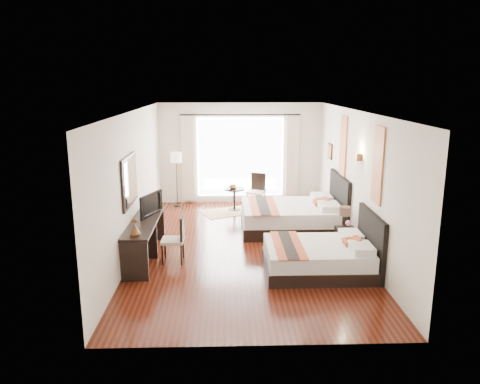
{
  "coord_description": "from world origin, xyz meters",
  "views": [
    {
      "loc": [
        -0.41,
        -9.22,
        3.37
      ],
      "look_at": [
        -0.11,
        0.3,
        1.11
      ],
      "focal_mm": 35.0,
      "sensor_mm": 36.0,
      "label": 1
    }
  ],
  "objects_px": {
    "vase": "(348,226)",
    "floor_lamp": "(176,161)",
    "bed_near": "(322,256)",
    "nightstand": "(346,239)",
    "bed_far": "(294,216)",
    "television": "(148,204)",
    "desk_chair": "(174,248)",
    "console_desk": "(145,240)",
    "table_lamp": "(345,212)",
    "window_chair": "(256,197)",
    "fruit_bowl": "(233,188)",
    "side_table": "(234,199)"
  },
  "relations": [
    {
      "from": "bed_far",
      "to": "floor_lamp",
      "type": "xyz_separation_m",
      "value": [
        -2.92,
        2.22,
        0.93
      ]
    },
    {
      "from": "table_lamp",
      "to": "floor_lamp",
      "type": "height_order",
      "value": "floor_lamp"
    },
    {
      "from": "nightstand",
      "to": "television",
      "type": "height_order",
      "value": "television"
    },
    {
      "from": "console_desk",
      "to": "television",
      "type": "bearing_deg",
      "value": 87.26
    },
    {
      "from": "floor_lamp",
      "to": "vase",
      "type": "bearing_deg",
      "value": -45.1
    },
    {
      "from": "bed_far",
      "to": "bed_near",
      "type": "bearing_deg",
      "value": -86.24
    },
    {
      "from": "table_lamp",
      "to": "window_chair",
      "type": "xyz_separation_m",
      "value": [
        -1.6,
        3.24,
        -0.48
      ]
    },
    {
      "from": "bed_near",
      "to": "floor_lamp",
      "type": "height_order",
      "value": "floor_lamp"
    },
    {
      "from": "nightstand",
      "to": "side_table",
      "type": "distance_m",
      "value": 3.84
    },
    {
      "from": "console_desk",
      "to": "desk_chair",
      "type": "height_order",
      "value": "desk_chair"
    },
    {
      "from": "side_table",
      "to": "fruit_bowl",
      "type": "distance_m",
      "value": 0.33
    },
    {
      "from": "floor_lamp",
      "to": "bed_far",
      "type": "bearing_deg",
      "value": -37.21
    },
    {
      "from": "vase",
      "to": "desk_chair",
      "type": "distance_m",
      "value": 3.45
    },
    {
      "from": "vase",
      "to": "floor_lamp",
      "type": "relative_size",
      "value": 0.08
    },
    {
      "from": "table_lamp",
      "to": "console_desk",
      "type": "relative_size",
      "value": 0.17
    },
    {
      "from": "table_lamp",
      "to": "television",
      "type": "relative_size",
      "value": 0.48
    },
    {
      "from": "television",
      "to": "side_table",
      "type": "relative_size",
      "value": 1.34
    },
    {
      "from": "television",
      "to": "fruit_bowl",
      "type": "bearing_deg",
      "value": -8.0
    },
    {
      "from": "bed_far",
      "to": "window_chair",
      "type": "height_order",
      "value": "bed_far"
    },
    {
      "from": "console_desk",
      "to": "window_chair",
      "type": "height_order",
      "value": "window_chair"
    },
    {
      "from": "table_lamp",
      "to": "side_table",
      "type": "height_order",
      "value": "table_lamp"
    },
    {
      "from": "bed_near",
      "to": "nightstand",
      "type": "relative_size",
      "value": 4.14
    },
    {
      "from": "vase",
      "to": "window_chair",
      "type": "xyz_separation_m",
      "value": [
        -1.59,
        3.56,
        -0.28
      ]
    },
    {
      "from": "vase",
      "to": "television",
      "type": "xyz_separation_m",
      "value": [
        -3.98,
        0.28,
        0.42
      ]
    },
    {
      "from": "fruit_bowl",
      "to": "desk_chair",
      "type": "bearing_deg",
      "value": -108.13
    },
    {
      "from": "bed_far",
      "to": "fruit_bowl",
      "type": "height_order",
      "value": "bed_far"
    },
    {
      "from": "floor_lamp",
      "to": "television",
      "type": "bearing_deg",
      "value": -93.56
    },
    {
      "from": "nightstand",
      "to": "window_chair",
      "type": "relative_size",
      "value": 0.5
    },
    {
      "from": "table_lamp",
      "to": "desk_chair",
      "type": "height_order",
      "value": "desk_chair"
    },
    {
      "from": "bed_far",
      "to": "window_chair",
      "type": "distance_m",
      "value": 2.14
    },
    {
      "from": "nightstand",
      "to": "vase",
      "type": "distance_m",
      "value": 0.39
    },
    {
      "from": "table_lamp",
      "to": "desk_chair",
      "type": "xyz_separation_m",
      "value": [
        -3.43,
        -0.64,
        -0.48
      ]
    },
    {
      "from": "nightstand",
      "to": "fruit_bowl",
      "type": "relative_size",
      "value": 2.06
    },
    {
      "from": "fruit_bowl",
      "to": "table_lamp",
      "type": "bearing_deg",
      "value": -53.0
    },
    {
      "from": "bed_far",
      "to": "console_desk",
      "type": "height_order",
      "value": "bed_far"
    },
    {
      "from": "vase",
      "to": "console_desk",
      "type": "height_order",
      "value": "console_desk"
    },
    {
      "from": "fruit_bowl",
      "to": "console_desk",
      "type": "bearing_deg",
      "value": -117.23
    },
    {
      "from": "console_desk",
      "to": "television",
      "type": "distance_m",
      "value": 0.74
    },
    {
      "from": "nightstand",
      "to": "console_desk",
      "type": "relative_size",
      "value": 0.21
    },
    {
      "from": "bed_near",
      "to": "television",
      "type": "distance_m",
      "value": 3.56
    },
    {
      "from": "nightstand",
      "to": "table_lamp",
      "type": "xyz_separation_m",
      "value": [
        -0.01,
        0.13,
        0.53
      ]
    },
    {
      "from": "side_table",
      "to": "window_chair",
      "type": "distance_m",
      "value": 0.64
    },
    {
      "from": "bed_far",
      "to": "side_table",
      "type": "relative_size",
      "value": 3.86
    },
    {
      "from": "fruit_bowl",
      "to": "side_table",
      "type": "bearing_deg",
      "value": 43.61
    },
    {
      "from": "vase",
      "to": "console_desk",
      "type": "xyz_separation_m",
      "value": [
        -4.0,
        -0.14,
        -0.18
      ]
    },
    {
      "from": "table_lamp",
      "to": "console_desk",
      "type": "bearing_deg",
      "value": -173.45
    },
    {
      "from": "table_lamp",
      "to": "window_chair",
      "type": "bearing_deg",
      "value": 116.31
    },
    {
      "from": "bed_far",
      "to": "television",
      "type": "xyz_separation_m",
      "value": [
        -3.14,
        -1.28,
        0.65
      ]
    },
    {
      "from": "television",
      "to": "vase",
      "type": "bearing_deg",
      "value": -71.9
    },
    {
      "from": "bed_near",
      "to": "floor_lamp",
      "type": "bearing_deg",
      "value": 123.45
    }
  ]
}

